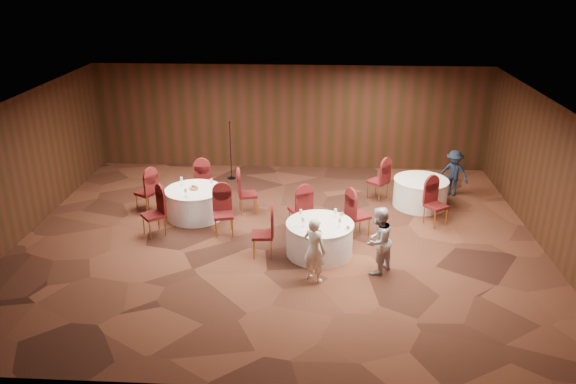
# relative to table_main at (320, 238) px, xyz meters

# --- Properties ---
(ground) EXTENTS (12.00, 12.00, 0.00)m
(ground) POSITION_rel_table_main_xyz_m (-0.95, 0.68, -0.38)
(ground) COLOR black
(ground) RESTS_ON ground
(room_shell) EXTENTS (12.00, 12.00, 12.00)m
(room_shell) POSITION_rel_table_main_xyz_m (-0.95, 0.68, 1.59)
(room_shell) COLOR silver
(room_shell) RESTS_ON ground
(table_main) EXTENTS (1.49, 1.49, 0.74)m
(table_main) POSITION_rel_table_main_xyz_m (0.00, 0.00, 0.00)
(table_main) COLOR white
(table_main) RESTS_ON ground
(table_left) EXTENTS (1.47, 1.47, 0.74)m
(table_left) POSITION_rel_table_main_xyz_m (-3.16, 1.79, -0.00)
(table_left) COLOR white
(table_left) RESTS_ON ground
(table_right) EXTENTS (1.42, 1.42, 0.74)m
(table_right) POSITION_rel_table_main_xyz_m (2.64, 2.81, -0.00)
(table_right) COLOR white
(table_right) RESTS_ON ground
(chairs_main) EXTENTS (2.79, 2.02, 1.00)m
(chairs_main) POSITION_rel_table_main_xyz_m (-0.28, 0.70, 0.12)
(chairs_main) COLOR #460E0E
(chairs_main) RESTS_ON ground
(chairs_left) EXTENTS (3.31, 2.89, 1.00)m
(chairs_left) POSITION_rel_table_main_xyz_m (-3.14, 1.77, 0.12)
(chairs_left) COLOR #460E0E
(chairs_left) RESTS_ON ground
(chairs_right) EXTENTS (2.00, 2.31, 1.00)m
(chairs_right) POSITION_rel_table_main_xyz_m (2.20, 2.46, 0.12)
(chairs_right) COLOR #460E0E
(chairs_right) RESTS_ON ground
(tabletop_main) EXTENTS (1.13, 1.07, 0.22)m
(tabletop_main) POSITION_rel_table_main_xyz_m (0.15, -0.08, 0.47)
(tabletop_main) COLOR silver
(tabletop_main) RESTS_ON table_main
(tabletop_left) EXTENTS (0.86, 0.81, 0.22)m
(tabletop_left) POSITION_rel_table_main_xyz_m (-3.16, 1.79, 0.45)
(tabletop_left) COLOR silver
(tabletop_left) RESTS_ON table_left
(tabletop_right) EXTENTS (0.08, 0.08, 0.22)m
(tabletop_right) POSITION_rel_table_main_xyz_m (2.82, 2.57, 0.52)
(tabletop_right) COLOR silver
(tabletop_right) RESTS_ON table_right
(mic_stand) EXTENTS (0.24, 0.24, 1.75)m
(mic_stand) POSITION_rel_table_main_xyz_m (-2.65, 4.54, 0.15)
(mic_stand) COLOR black
(mic_stand) RESTS_ON ground
(woman_a) EXTENTS (0.60, 0.55, 1.38)m
(woman_a) POSITION_rel_table_main_xyz_m (-0.10, -1.13, 0.32)
(woman_a) COLOR white
(woman_a) RESTS_ON ground
(woman_b) EXTENTS (0.87, 0.90, 1.46)m
(woman_b) POSITION_rel_table_main_xyz_m (1.19, -0.74, 0.35)
(woman_b) COLOR #B9B9BF
(woman_b) RESTS_ON ground
(man_c) EXTENTS (0.96, 0.83, 1.29)m
(man_c) POSITION_rel_table_main_xyz_m (3.65, 3.62, 0.27)
(man_c) COLOR black
(man_c) RESTS_ON ground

